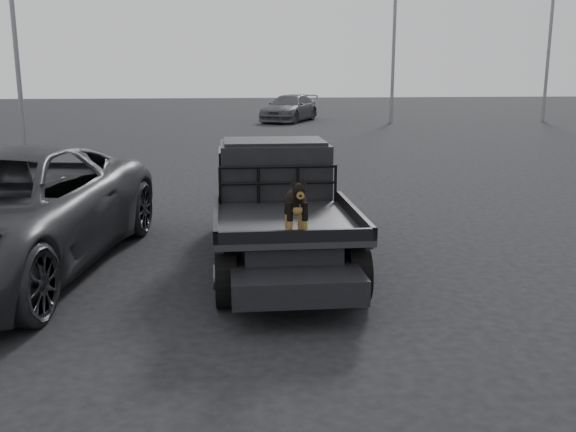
{
  "coord_description": "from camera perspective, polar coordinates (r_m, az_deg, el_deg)",
  "views": [
    {
      "loc": [
        -0.45,
        -7.77,
        2.91
      ],
      "look_at": [
        0.3,
        -0.56,
        1.25
      ],
      "focal_mm": 40.0,
      "sensor_mm": 36.0,
      "label": 1
    }
  ],
  "objects": [
    {
      "name": "distant_car_b",
      "position": [
        36.88,
        0.12,
        9.55
      ],
      "size": [
        4.16,
        5.49,
        1.48
      ],
      "primitive_type": "imported",
      "rotation": [
        0.0,
        0.0,
        -0.47
      ],
      "color": "#494A4F",
      "rests_on": "ground"
    },
    {
      "name": "ground",
      "position": [
        8.31,
        -2.51,
        -7.58
      ],
      "size": [
        120.0,
        120.0,
        0.0
      ],
      "primitive_type": "plane",
      "color": "black",
      "rests_on": "ground"
    },
    {
      "name": "flatbed_ute",
      "position": [
        9.7,
        -0.75,
        -1.71
      ],
      "size": [
        2.0,
        5.4,
        0.92
      ],
      "primitive_type": null,
      "color": "black",
      "rests_on": "ground"
    },
    {
      "name": "headache_rack",
      "position": [
        9.74,
        -0.87,
        2.78
      ],
      "size": [
        1.8,
        0.08,
        0.55
      ],
      "primitive_type": null,
      "color": "black",
      "rests_on": "flatbed_ute"
    },
    {
      "name": "ute_cab",
      "position": [
        10.45,
        -1.24,
        4.39
      ],
      "size": [
        1.72,
        1.3,
        0.88
      ],
      "primitive_type": null,
      "color": "black",
      "rests_on": "flatbed_ute"
    },
    {
      "name": "dog",
      "position": [
        7.77,
        0.69,
        0.89
      ],
      "size": [
        0.32,
        0.6,
        0.74
      ],
      "primitive_type": null,
      "color": "black",
      "rests_on": "flatbed_ute"
    }
  ]
}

